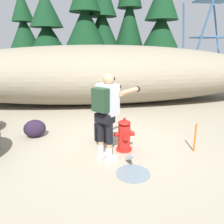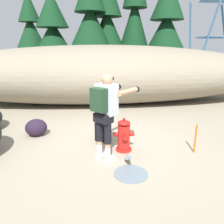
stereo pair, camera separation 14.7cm
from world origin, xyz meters
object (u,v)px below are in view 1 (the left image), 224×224
object	(u,v)px
utility_worker	(107,108)
spare_backpack	(102,132)
boulder_outlier	(35,129)
survey_stake	(195,138)
fire_hydrant	(124,136)

from	to	relation	value
utility_worker	spare_backpack	world-z (taller)	utility_worker
utility_worker	boulder_outlier	world-z (taller)	utility_worker
survey_stake	fire_hydrant	bearing A→B (deg)	171.24
boulder_outlier	survey_stake	world-z (taller)	survey_stake
boulder_outlier	utility_worker	bearing A→B (deg)	-39.61
fire_hydrant	survey_stake	bearing A→B (deg)	-8.76
survey_stake	utility_worker	bearing A→B (deg)	-174.46
fire_hydrant	spare_backpack	world-z (taller)	fire_hydrant
utility_worker	boulder_outlier	size ratio (longest dim) A/B	3.23
spare_backpack	utility_worker	bearing A→B (deg)	-28.95
spare_backpack	fire_hydrant	bearing A→B (deg)	6.99
utility_worker	survey_stake	world-z (taller)	utility_worker
fire_hydrant	survey_stake	world-z (taller)	fire_hydrant
utility_worker	survey_stake	size ratio (longest dim) A/B	2.74
boulder_outlier	survey_stake	size ratio (longest dim) A/B	0.85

